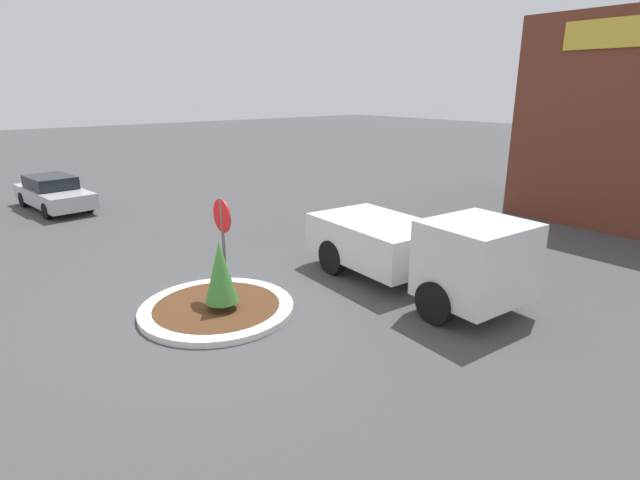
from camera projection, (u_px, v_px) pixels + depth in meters
name	position (u px, v px, depth m)	size (l,w,h in m)	color
ground_plane	(217.00, 311.00, 11.07)	(120.00, 120.00, 0.00)	#474749
traffic_island	(217.00, 308.00, 11.05)	(3.38, 3.38, 0.14)	silver
stop_sign	(223.00, 230.00, 11.17)	(0.77, 0.07, 2.43)	#4C4C51
island_shrub	(220.00, 272.00, 10.62)	(0.71, 0.71, 1.54)	brown
utility_truck	(416.00, 249.00, 11.99)	(5.90, 2.53, 2.07)	silver
parked_sedan_silver	(53.00, 193.00, 20.14)	(4.72, 2.23, 1.35)	#B7B7BC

